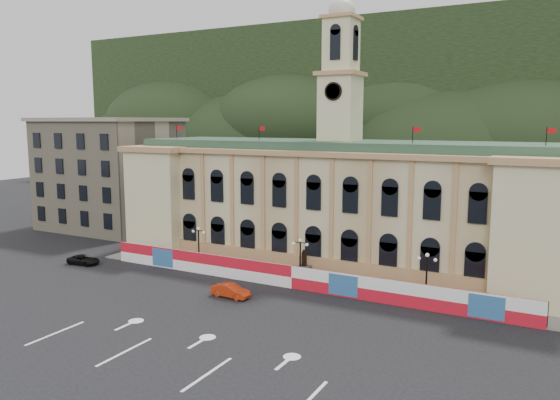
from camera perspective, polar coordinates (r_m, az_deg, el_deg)
The scene contains 13 objects.
ground at distance 48.10m, azimuth -7.21°, elevation -13.85°, with size 260.00×260.00×0.00m, color black.
lane_markings at distance 44.48m, azimuth -11.12°, elevation -15.84°, with size 26.00×10.00×0.02m, color white, non-canonical shape.
hill_ridge at distance 160.20m, azimuth 19.31°, elevation 8.29°, with size 230.00×80.00×64.00m.
city_hall at distance 69.62m, azimuth 6.04°, elevation -0.22°, with size 56.20×17.60×37.10m.
side_building_left at distance 96.74m, azimuth -17.39°, elevation 2.70°, with size 21.00×17.00×18.60m.
hoarding_fence at distance 59.84m, azimuth 1.34°, elevation -8.05°, with size 50.00×0.44×2.50m.
pavement at distance 62.49m, azimuth 2.42°, elevation -8.47°, with size 56.00×5.50×0.16m, color slate.
statue at distance 62.40m, azimuth 2.53°, elevation -7.43°, with size 1.40×1.40×3.72m.
lamp_left at distance 68.25m, azimuth -8.49°, elevation -4.52°, with size 1.96×0.44×5.15m.
lamp_center at distance 61.05m, azimuth 2.13°, elevation -5.95°, with size 1.96×0.44×5.15m.
lamp_right at distance 56.46m, azimuth 15.07°, elevation -7.42°, with size 1.96×0.44×5.15m.
red_sedan at distance 57.27m, azimuth -5.18°, elevation -9.42°, with size 4.28×1.65×1.39m, color #B22A0C.
black_suv at distance 74.00m, azimuth -19.83°, elevation -5.90°, with size 4.44×2.43×1.18m, color black.
Camera 1 is at (26.26, -36.04, 18.03)m, focal length 35.00 mm.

